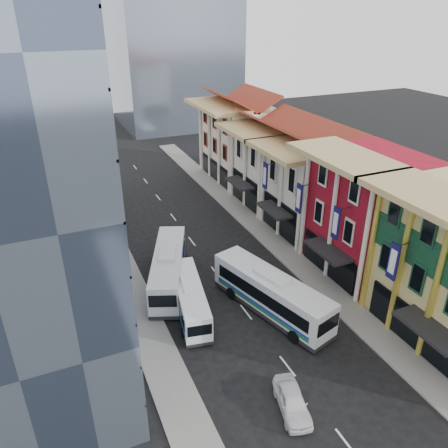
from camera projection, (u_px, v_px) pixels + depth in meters
name	position (u px, v px, depth m)	size (l,w,h in m)	color
sidewalk_right	(288.00, 254.00, 46.98)	(3.00, 90.00, 0.15)	slate
sidewalk_left	(132.00, 291.00, 40.90)	(3.00, 90.00, 0.15)	slate
shophouse_red	(368.00, 214.00, 42.19)	(8.00, 10.00, 12.00)	maroon
shophouse_cream_near	(312.00, 190.00, 50.43)	(8.00, 9.00, 10.00)	white
shophouse_cream_mid	(274.00, 166.00, 57.81)	(8.00, 9.00, 10.00)	white
shophouse_cream_far	(240.00, 142.00, 66.20)	(8.00, 12.00, 11.00)	white
office_block_far	(25.00, 167.00, 51.53)	(10.00, 18.00, 14.00)	gray
bus_left_near	(190.00, 298.00, 37.58)	(2.22, 9.48, 3.04)	white
bus_left_far	(168.00, 268.00, 41.28)	(2.70, 11.53, 3.70)	silver
bus_right	(271.00, 293.00, 37.46)	(2.86, 12.22, 3.92)	silver
sedan_left	(292.00, 401.00, 28.67)	(1.77, 4.39, 1.49)	white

